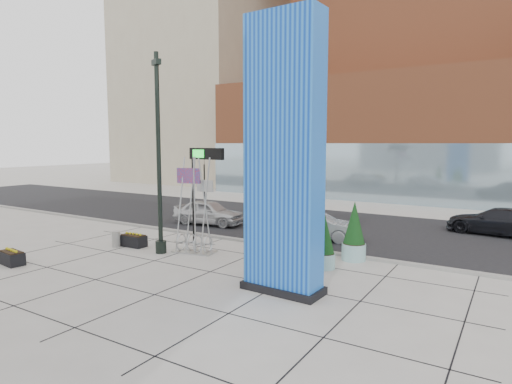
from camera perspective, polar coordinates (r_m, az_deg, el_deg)
The scene contains 20 objects.
ground at distance 18.43m, azimuth -6.68°, elevation -9.26°, with size 160.00×160.00×0.00m, color #9E9991.
street_asphalt at distance 26.78m, azimuth 6.74°, elevation -4.27°, with size 80.00×12.00×0.02m, color black.
curb_edge at distance 21.59m, azimuth -0.04°, elevation -6.71°, with size 80.00×0.30×0.12m, color gray.
tower_podium at distance 42.10m, azimuth 17.98°, elevation 6.87°, with size 34.00×10.00×11.00m, color #A75530.
tower_glass_front at distance 37.54m, azimuth 16.08°, elevation 2.43°, with size 34.00×0.60×5.00m, color #8CA5B2.
building_beige_left at distance 61.72m, azimuth -6.25°, elevation 17.67°, with size 18.00×20.00×34.00m, color gray.
blue_pylon at distance 14.06m, azimuth 3.72°, elevation 4.16°, with size 2.81×1.36×9.15m.
lamp_post at distance 19.68m, azimuth -12.80°, elevation 2.48°, with size 0.61×0.49×8.96m.
public_art_sculpture at distance 19.87m, azimuth -8.20°, elevation -4.70°, with size 2.07×1.26×4.41m.
concrete_bollard at distance 21.94m, azimuth -18.17°, elevation -5.97°, with size 0.39×0.39×0.76m, color gray.
overhead_street_sign at distance 21.31m, azimuth -6.78°, elevation 4.04°, with size 2.25×0.53×4.77m.
round_planter_east at distance 17.41m, azimuth 9.13°, elevation -6.74°, with size 0.87×0.87×2.18m.
round_planter_mid at distance 18.82m, azimuth 12.95°, elevation -5.26°, with size 1.02×1.02×2.56m.
round_planter_west at distance 19.59m, azimuth 6.94°, elevation -4.49°, with size 1.08×1.08×2.70m.
box_planter_north at distance 21.75m, azimuth -16.01°, elevation -6.17°, with size 1.28×0.67×0.69m.
box_planter_south at distance 20.55m, azimuth -29.78°, elevation -7.55°, with size 1.28×0.75×0.67m.
car_white_west at distance 26.51m, azimuth -6.32°, elevation -2.74°, with size 1.79×4.45×1.52m, color silver.
car_silver_mid at distance 22.51m, azimuth 8.04°, elevation -4.53°, with size 1.51×4.32×1.42m, color #ADB1B5.
car_dark_east at distance 26.84m, azimuth 29.49°, elevation -3.46°, with size 2.09×5.13×1.49m, color black.
traffic_signal at distance 37.05m, azimuth -6.92°, elevation 2.28°, with size 0.15×0.18×4.10m.
Camera 1 is at (11.05, -13.88, 4.99)m, focal length 30.00 mm.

